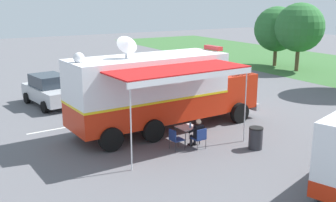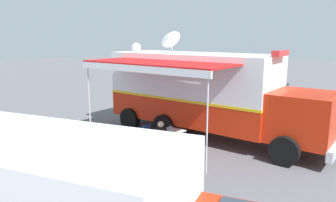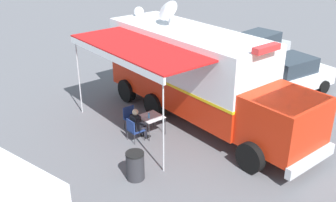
% 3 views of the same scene
% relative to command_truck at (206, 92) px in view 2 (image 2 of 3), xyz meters
% --- Properties ---
extents(ground_plane, '(100.00, 100.00, 0.00)m').
position_rel_command_truck_xyz_m(ground_plane, '(0.01, -0.75, -1.94)').
color(ground_plane, '#5B5B60').
extents(lot_stripe, '(0.38, 4.80, 0.01)m').
position_rel_command_truck_xyz_m(lot_stripe, '(-2.61, -3.31, -1.94)').
color(lot_stripe, silver).
rests_on(lot_stripe, ground).
extents(command_truck, '(5.27, 9.61, 4.53)m').
position_rel_command_truck_xyz_m(command_truck, '(0.00, 0.00, 0.00)').
color(command_truck, red).
rests_on(command_truck, ground).
extents(folding_table, '(0.84, 0.84, 0.73)m').
position_rel_command_truck_xyz_m(folding_table, '(2.19, -0.06, -1.27)').
color(folding_table, silver).
rests_on(folding_table, ground).
extents(water_bottle, '(0.07, 0.07, 0.22)m').
position_rel_command_truck_xyz_m(water_bottle, '(2.31, -0.01, -1.11)').
color(water_bottle, '#4C99D8').
rests_on(water_bottle, folding_table).
extents(folding_chair_at_table, '(0.51, 0.51, 0.87)m').
position_rel_command_truck_xyz_m(folding_chair_at_table, '(2.99, 0.01, -1.43)').
color(folding_chair_at_table, navy).
rests_on(folding_chair_at_table, ground).
extents(folding_chair_beside_table, '(0.51, 0.51, 0.87)m').
position_rel_command_truck_xyz_m(folding_chair_beside_table, '(2.57, -0.91, -1.43)').
color(folding_chair_beside_table, navy).
rests_on(folding_chair_beside_table, ground).
extents(seated_responder, '(0.68, 0.57, 1.25)m').
position_rel_command_truck_xyz_m(seated_responder, '(2.80, 0.00, -1.29)').
color(seated_responder, black).
rests_on(seated_responder, ground).
extents(trash_bin, '(0.57, 0.57, 0.91)m').
position_rel_command_truck_xyz_m(trash_bin, '(4.13, 1.98, -1.49)').
color(trash_bin, '#2D2D33').
rests_on(trash_bin, ground).
extents(car_behind_truck, '(4.29, 2.19, 1.76)m').
position_rel_command_truck_xyz_m(car_behind_truck, '(-5.09, 0.44, -1.06)').
color(car_behind_truck, silver).
rests_on(car_behind_truck, ground).
extents(car_far_corner, '(4.41, 2.46, 1.76)m').
position_rel_command_truck_xyz_m(car_far_corner, '(-7.11, -3.37, -1.06)').
color(car_far_corner, '#B2B5BA').
rests_on(car_far_corner, ground).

